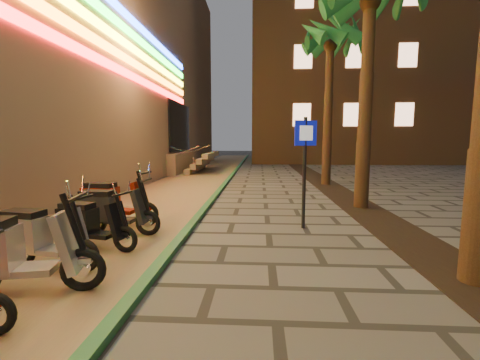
# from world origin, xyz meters

# --- Properties ---
(parking_strip) EXTENTS (3.40, 60.00, 0.01)m
(parking_strip) POSITION_xyz_m (-2.60, 10.00, 0.01)
(parking_strip) COLOR #8C7251
(parking_strip) RESTS_ON ground
(green_curb) EXTENTS (0.18, 60.00, 0.10)m
(green_curb) POSITION_xyz_m (-0.90, 10.00, 0.05)
(green_curb) COLOR #266537
(green_curb) RESTS_ON ground
(planting_strip) EXTENTS (1.20, 40.00, 0.02)m
(planting_strip) POSITION_xyz_m (3.60, 5.00, 0.01)
(planting_strip) COLOR black
(planting_strip) RESTS_ON ground
(apartment_block) EXTENTS (18.00, 16.06, 25.00)m
(apartment_block) POSITION_xyz_m (9.00, 32.00, 12.50)
(apartment_block) COLOR brown
(apartment_block) RESTS_ON ground
(palm_c) EXTENTS (2.97, 3.02, 6.91)m
(palm_c) POSITION_xyz_m (3.60, 7.00, 5.73)
(palm_c) COLOR #472D19
(palm_c) RESTS_ON ground
(palm_d) EXTENTS (2.97, 3.02, 7.16)m
(palm_d) POSITION_xyz_m (3.60, 12.00, 5.94)
(palm_d) COLOR #472D19
(palm_d) RESTS_ON ground
(pedestrian_sign) EXTENTS (0.50, 0.25, 2.45)m
(pedestrian_sign) POSITION_xyz_m (1.62, 4.67, 1.59)
(pedestrian_sign) COLOR black
(pedestrian_sign) RESTS_ON ground
(scooter_7) EXTENTS (1.85, 0.84, 1.30)m
(scooter_7) POSITION_xyz_m (-2.50, 1.25, 0.56)
(scooter_7) COLOR black
(scooter_7) RESTS_ON ground
(scooter_8) EXTENTS (1.66, 0.67, 1.16)m
(scooter_8) POSITION_xyz_m (-2.74, 2.14, 0.51)
(scooter_8) COLOR black
(scooter_8) RESTS_ON ground
(scooter_9) EXTENTS (1.55, 0.69, 1.09)m
(scooter_9) POSITION_xyz_m (-2.42, 3.03, 0.47)
(scooter_9) COLOR black
(scooter_9) RESTS_ON ground
(scooter_10) EXTENTS (1.71, 0.60, 1.20)m
(scooter_10) POSITION_xyz_m (-2.46, 3.93, 0.52)
(scooter_10) COLOR black
(scooter_10) RESTS_ON ground
(scooter_11) EXTENTS (1.81, 0.66, 1.28)m
(scooter_11) POSITION_xyz_m (-2.79, 4.72, 0.55)
(scooter_11) COLOR black
(scooter_11) RESTS_ON ground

